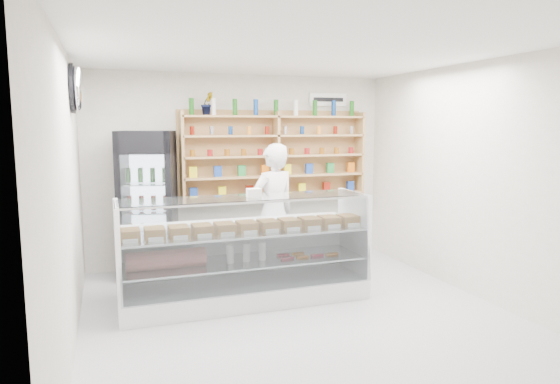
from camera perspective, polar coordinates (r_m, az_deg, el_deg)
name	(u,v)px	position (r m, az deg, el deg)	size (l,w,h in m)	color
room	(303,189)	(5.14, 2.67, 0.34)	(5.00, 5.00, 5.00)	#B5B6BB
display_counter	(245,272)	(5.92, -4.01, -9.15)	(2.86, 0.85, 1.24)	white
shop_worker	(273,212)	(6.60, -0.78, -2.34)	(0.66, 0.44, 1.82)	silver
drinks_cooler	(148,204)	(6.97, -14.81, -1.36)	(0.86, 0.84, 1.98)	black
wall_shelving	(276,156)	(7.49, -0.45, 4.12)	(2.84, 0.28, 1.33)	#A7864E
potted_plant	(207,103)	(7.21, -8.32, 9.98)	(0.18, 0.15, 0.33)	#1E6626
security_mirror	(77,88)	(5.95, -22.15, 10.91)	(0.15, 0.50, 0.50)	silver
wall_sign	(328,100)	(7.94, 5.50, 10.46)	(0.62, 0.03, 0.20)	white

